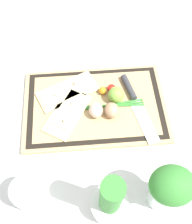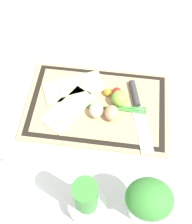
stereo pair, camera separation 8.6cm
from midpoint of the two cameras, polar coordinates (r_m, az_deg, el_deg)
The scene contains 14 objects.
ground_plane at distance 0.91m, azimuth -2.88°, elevation 0.81°, with size 6.00×6.00×0.00m, color silver.
cutting_board at distance 0.90m, azimuth -2.91°, elevation 1.10°, with size 0.49×0.32×0.02m.
pizza_slice_near at distance 0.92m, azimuth -9.00°, elevation 4.15°, with size 0.23×0.17×0.02m.
pizza_slice_far at distance 0.88m, azimuth -8.94°, elevation -0.34°, with size 0.17×0.21×0.02m.
knife at distance 0.90m, azimuth 5.39°, elevation 3.12°, with size 0.10×0.27×0.02m.
egg_brown at distance 0.85m, azimuth 0.60°, elevation 0.15°, with size 0.05×0.05×0.05m, color tan.
egg_pink at distance 0.85m, azimuth -2.75°, elevation 0.20°, with size 0.05×0.05×0.05m, color beige.
lime at distance 0.88m, azimuth 1.62°, elevation 3.55°, with size 0.05×0.05×0.05m, color #7FB742.
cherry_tomato_red at distance 0.91m, azimuth 0.68°, elevation 4.94°, with size 0.03×0.03×0.03m, color red.
cherry_tomato_yellow at distance 0.91m, azimuth -1.27°, elevation 4.44°, with size 0.03×0.03×0.03m, color orange.
scallion_bunch at distance 0.88m, azimuth -1.43°, elevation 1.06°, with size 0.28×0.04×0.01m.
herb_pot at distance 0.72m, azimuth -0.54°, elevation -19.22°, with size 0.10×0.10×0.23m.
sauce_jar at distance 0.79m, azimuth -17.64°, elevation -17.01°, with size 0.09×0.09×0.10m.
herb_glass at distance 0.69m, azimuth 12.09°, elevation -16.34°, with size 0.11×0.10×0.20m.
Camera 1 is at (0.03, 0.46, 0.78)m, focal length 42.00 mm.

